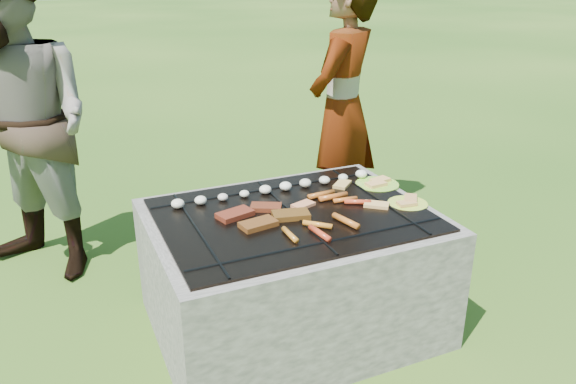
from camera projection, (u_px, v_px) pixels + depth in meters
name	position (u px, v px, depth m)	size (l,w,h in m)	color
lawn	(292.00, 324.00, 2.82)	(60.00, 60.00, 0.00)	#234C13
fire_pit	(292.00, 275.00, 2.72)	(1.30, 1.00, 0.62)	gray
mushrooms	(277.00, 188.00, 2.83)	(1.06, 0.06, 0.04)	#F1E7CC
pork_slabs	(263.00, 215.00, 2.54)	(0.41, 0.29, 0.02)	#9D311C
sausages	(330.00, 212.00, 2.58)	(0.51, 0.47, 0.03)	#BA751E
bread_on_grate	(343.00, 197.00, 2.75)	(0.45, 0.43, 0.02)	tan
plate_far	(377.00, 184.00, 2.94)	(0.30, 0.30, 0.03)	#E1FF3C
plate_near	(408.00, 203.00, 2.71)	(0.21, 0.21, 0.03)	yellow
cook	(342.00, 110.00, 3.53)	(0.60, 0.40, 1.66)	gray
bystander	(23.00, 127.00, 3.00)	(0.85, 0.66, 1.75)	#A39388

